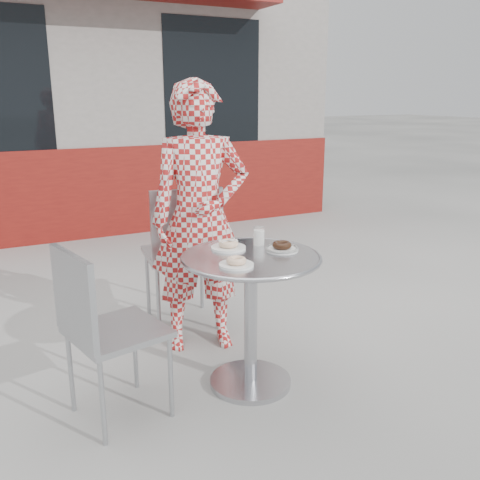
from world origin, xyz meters
name	(u,v)px	position (x,y,z in m)	size (l,w,h in m)	color
ground	(252,388)	(0.00, 0.00, 0.00)	(60.00, 60.00, 0.00)	#AAA7A2
storefront	(62,99)	(0.00, 5.56, 1.49)	(6.02, 4.55, 3.00)	gray
bistro_table	(251,288)	(0.01, 0.04, 0.57)	(0.74, 0.74, 0.75)	silver
chair_far	(182,282)	(-0.02, 0.99, 0.30)	(0.53, 0.53, 0.99)	#A1A4A9
chair_left	(117,365)	(-0.71, 0.08, 0.27)	(0.51, 0.50, 0.89)	#A1A4A9
seated_person	(200,219)	(-0.03, 0.63, 0.83)	(0.60, 0.40, 1.65)	#A11918
plate_far	(228,245)	(-0.04, 0.21, 0.77)	(0.19, 0.19, 0.05)	white
plate_near	(236,263)	(-0.13, -0.08, 0.76)	(0.17, 0.17, 0.04)	white
plate_checker	(282,248)	(0.21, 0.05, 0.76)	(0.18, 0.18, 0.05)	white
milk_cup	(259,237)	(0.15, 0.20, 0.80)	(0.07, 0.07, 0.10)	white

